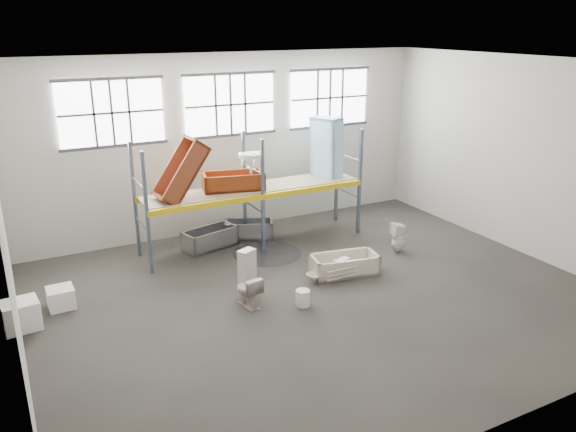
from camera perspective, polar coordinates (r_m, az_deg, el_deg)
floor at (r=12.87m, az=3.12°, el=-8.05°), size 12.00×10.00×0.10m
ceiling at (r=11.50m, az=3.59°, el=15.24°), size 12.00×10.00×0.10m
wall_back at (r=16.35m, az=-5.82°, el=7.24°), size 12.00×0.10×5.00m
wall_front at (r=8.28m, az=21.59°, el=-5.82°), size 12.00×0.10×5.00m
wall_left at (r=10.36m, az=-26.78°, el=-1.64°), size 0.10×10.00×5.00m
wall_right at (r=15.83m, az=22.60°, el=5.50°), size 0.10×10.00×5.00m
window_left at (r=15.18m, az=-17.23°, el=9.82°), size 2.60×0.04×1.60m
window_mid at (r=16.06m, az=-5.80°, el=11.02°), size 2.60×0.04×1.60m
window_right at (r=17.49m, az=4.16°, el=11.70°), size 2.60×0.04×1.60m
rack_upright_la at (r=13.74m, az=-13.93°, el=0.19°), size 0.08×0.08×3.00m
rack_upright_lb at (r=14.86m, az=-15.07°, el=1.51°), size 0.08×0.08×3.00m
rack_upright_ma at (r=14.68m, az=-2.53°, el=1.94°), size 0.08×0.08×3.00m
rack_upright_mb at (r=15.73m, az=-4.40°, el=3.07°), size 0.08×0.08×3.00m
rack_upright_ra at (r=16.12m, az=7.18°, el=3.37°), size 0.08×0.08×3.00m
rack_upright_rb at (r=17.08m, az=4.90°, el=4.33°), size 0.08×0.08×3.00m
rack_beam_front at (r=14.68m, az=-2.53°, el=1.94°), size 6.00×0.10×0.14m
rack_beam_back at (r=15.73m, az=-4.40°, el=3.07°), size 6.00×0.10×0.14m
shelf_deck at (r=15.18m, az=-3.50°, el=2.81°), size 5.90×1.10×0.03m
wet_patch at (r=15.01m, az=-2.13°, el=-3.74°), size 1.80×1.80×0.00m
bathtub_beige at (r=13.82m, az=5.66°, el=-4.84°), size 1.70×1.03×0.47m
cistern_spare at (r=13.61m, az=5.36°, el=-5.02°), size 0.42×0.28×0.37m
sink_in_tub at (r=13.35m, az=2.68°, el=-6.00°), size 0.53×0.53×0.14m
toilet_beige at (r=12.24m, az=-4.01°, el=-7.45°), size 0.49×0.74×0.70m
cistern_tall at (r=12.51m, az=-4.10°, el=-5.78°), size 0.43×0.36×1.12m
toilet_white at (r=15.25m, az=11.01°, el=-2.10°), size 0.43×0.42×0.81m
steel_tub_left at (r=15.44m, az=-7.82°, el=-2.21°), size 1.55×1.01×0.52m
steel_tub_right at (r=16.04m, az=-3.96°, el=-1.32°), size 1.47×1.10×0.49m
rust_tub_flat at (r=14.99m, az=-5.47°, el=3.51°), size 1.71×1.08×0.44m
rust_tub_tilted at (r=14.26m, az=-10.66°, el=4.44°), size 1.40×0.86×1.66m
sink_on_shelf at (r=14.71m, az=-3.71°, el=4.36°), size 0.65×0.52×0.56m
blue_tub_upright at (r=16.16m, az=3.86°, el=6.78°), size 0.81×0.96×1.76m
bucket at (r=12.30m, az=1.49°, el=-8.18°), size 0.39×0.39×0.35m
carton_near at (r=12.55m, az=-25.13°, el=-8.96°), size 0.74×0.65×0.59m
carton_far at (r=13.12m, az=-21.75°, el=-7.60°), size 0.55×0.55×0.44m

